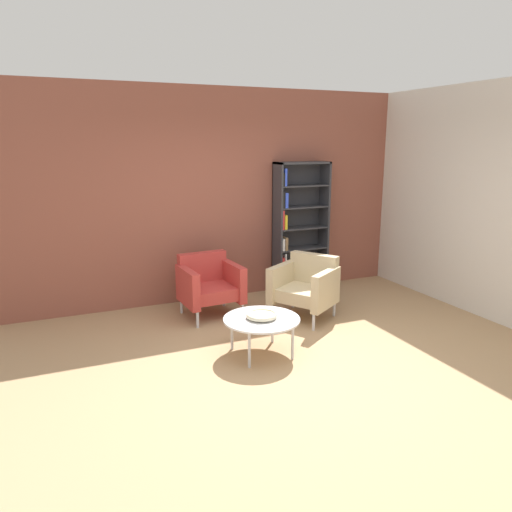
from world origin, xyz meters
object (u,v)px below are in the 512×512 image
Objects in this scene: bookshelf_tall at (297,229)px; armchair_near_window at (209,284)px; armchair_by_bookshelf at (306,285)px; decorative_bowl at (262,315)px; coffee_table_low at (262,321)px.

armchair_near_window is at bearing -161.39° from bookshelf_tall.
armchair_near_window and armchair_by_bookshelf have the same top height.
coffee_table_low is at bearing 90.00° from decorative_bowl.
armchair_near_window is at bearing 95.26° from decorative_bowl.
decorative_bowl is at bearing -83.41° from armchair_by_bookshelf.
decorative_bowl reaches higher than coffee_table_low.
armchair_near_window is at bearing -149.98° from armchair_by_bookshelf.
bookshelf_tall reaches higher than armchair_near_window.
decorative_bowl is (-1.40, -1.87, -0.50)m from bookshelf_tall.
armchair_by_bookshelf is (-0.43, -1.07, -0.52)m from bookshelf_tall.
armchair_by_bookshelf is at bearing -31.02° from armchair_near_window.
armchair_by_bookshelf is at bearing 39.63° from coffee_table_low.
armchair_near_window reaches higher than coffee_table_low.
decorative_bowl is at bearing -90.00° from coffee_table_low.
bookshelf_tall reaches higher than coffee_table_low.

